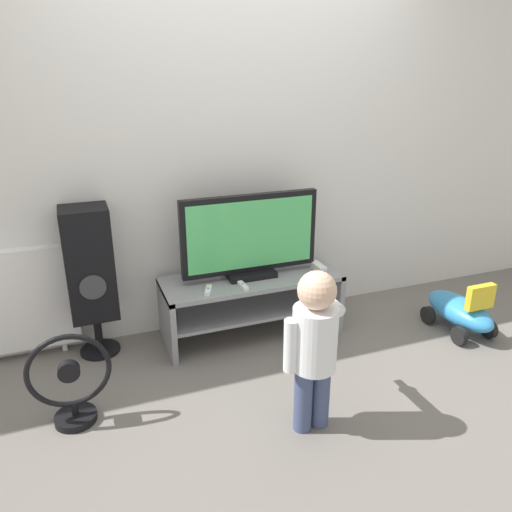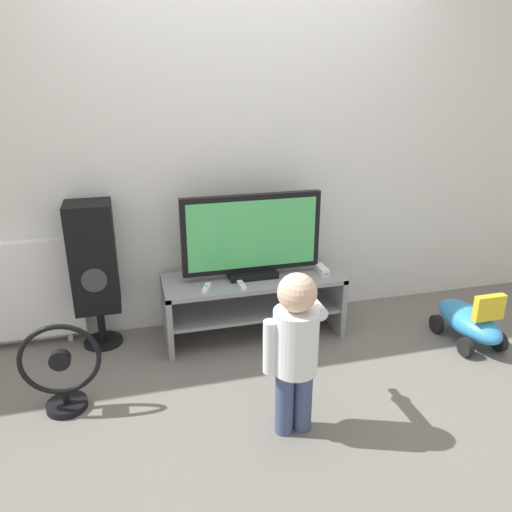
# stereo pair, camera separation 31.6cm
# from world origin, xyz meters

# --- Properties ---
(ground_plane) EXTENTS (16.00, 16.00, 0.00)m
(ground_plane) POSITION_xyz_m (0.00, 0.00, 0.00)
(ground_plane) COLOR slate
(wall_back) EXTENTS (10.00, 0.06, 2.60)m
(wall_back) POSITION_xyz_m (0.00, 0.53, 1.30)
(wall_back) COLOR silver
(wall_back) RESTS_ON ground_plane
(tv_stand) EXTENTS (1.21, 0.45, 0.43)m
(tv_stand) POSITION_xyz_m (0.00, 0.23, 0.29)
(tv_stand) COLOR gray
(tv_stand) RESTS_ON ground_plane
(television) EXTENTS (0.93, 0.20, 0.56)m
(television) POSITION_xyz_m (0.00, 0.25, 0.71)
(television) COLOR black
(television) RESTS_ON tv_stand
(game_console) EXTENTS (0.05, 0.16, 0.05)m
(game_console) POSITION_xyz_m (0.48, 0.17, 0.45)
(game_console) COLOR white
(game_console) RESTS_ON tv_stand
(remote_primary) EXTENTS (0.08, 0.13, 0.03)m
(remote_primary) POSITION_xyz_m (-0.34, 0.10, 0.44)
(remote_primary) COLOR white
(remote_primary) RESTS_ON tv_stand
(remote_secondary) EXTENTS (0.04, 0.13, 0.03)m
(remote_secondary) POSITION_xyz_m (-0.11, 0.09, 0.44)
(remote_secondary) COLOR white
(remote_secondary) RESTS_ON tv_stand
(child) EXTENTS (0.33, 0.49, 0.87)m
(child) POSITION_xyz_m (-0.05, -0.79, 0.51)
(child) COLOR #3F4C72
(child) RESTS_ON ground_plane
(speaker_tower) EXTENTS (0.28, 0.26, 0.98)m
(speaker_tower) POSITION_xyz_m (-1.01, 0.35, 0.60)
(speaker_tower) COLOR black
(speaker_tower) RESTS_ON ground_plane
(floor_fan) EXTENTS (0.42, 0.22, 0.52)m
(floor_fan) POSITION_xyz_m (-1.19, -0.32, 0.23)
(floor_fan) COLOR black
(floor_fan) RESTS_ON ground_plane
(ride_on_toy) EXTENTS (0.30, 0.58, 0.41)m
(ride_on_toy) POSITION_xyz_m (1.38, -0.26, 0.16)
(ride_on_toy) COLOR #338CD1
(ride_on_toy) RESTS_ON ground_plane
(radiator) EXTENTS (0.76, 0.08, 0.73)m
(radiator) POSITION_xyz_m (-1.50, 0.46, 0.39)
(radiator) COLOR white
(radiator) RESTS_ON ground_plane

